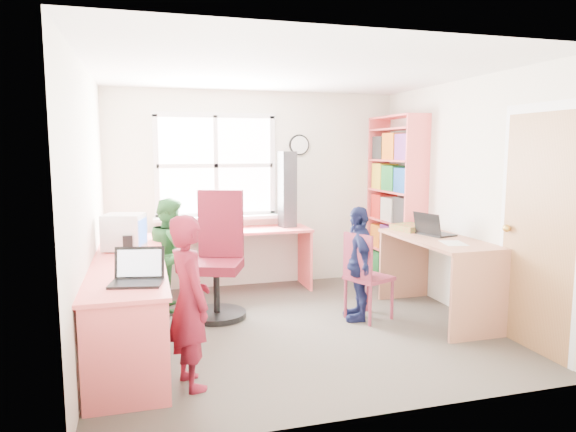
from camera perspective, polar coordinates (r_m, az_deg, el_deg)
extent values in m
cube|color=#403A32|center=(5.03, 0.79, -12.42)|extent=(3.60, 3.40, 0.02)
cube|color=white|center=(4.78, 0.85, 15.98)|extent=(3.60, 3.40, 0.02)
cube|color=silver|center=(6.41, -3.55, 2.97)|extent=(3.60, 0.02, 2.40)
cube|color=silver|center=(3.17, 9.68, -1.76)|extent=(3.60, 0.02, 2.40)
cube|color=silver|center=(4.58, -21.42, 0.67)|extent=(0.02, 3.40, 2.40)
cube|color=silver|center=(5.55, 19.04, 1.87)|extent=(0.02, 3.40, 2.40)
cube|color=white|center=(6.28, -8.01, 5.56)|extent=(1.40, 0.01, 1.20)
cube|color=white|center=(6.27, -8.01, 5.56)|extent=(1.48, 0.04, 1.28)
cube|color=#996C42|center=(4.74, 25.93, -1.81)|extent=(0.02, 0.82, 2.00)
sphere|color=gold|center=(4.97, 23.10, -1.26)|extent=(0.07, 0.07, 0.07)
cylinder|color=black|center=(6.50, 1.25, 7.90)|extent=(0.26, 0.03, 0.26)
cylinder|color=white|center=(6.48, 1.30, 7.90)|extent=(0.22, 0.01, 0.22)
cube|color=#FF6765|center=(4.74, -17.29, -4.65)|extent=(0.60, 2.70, 0.03)
cube|color=#FF6765|center=(6.13, -5.23, -1.63)|extent=(1.65, 0.56, 0.03)
cube|color=#FF6765|center=(4.83, -17.11, -9.01)|extent=(0.56, 0.03, 0.72)
cube|color=#FF6765|center=(3.58, -17.57, -14.92)|extent=(0.56, 0.03, 0.72)
cube|color=#FF6765|center=(6.11, -16.85, -5.55)|extent=(0.56, 0.03, 0.72)
cube|color=#FF6765|center=(6.39, 1.90, -4.65)|extent=(0.03, 0.52, 0.72)
cube|color=#FF6765|center=(3.92, -17.41, -12.89)|extent=(0.54, 0.45, 0.72)
cube|color=tan|center=(5.38, 16.43, -2.49)|extent=(0.66, 1.42, 0.03)
cube|color=tan|center=(4.92, 20.59, -8.47)|extent=(0.61, 0.04, 0.78)
cube|color=tan|center=(6.03, 12.77, -5.26)|extent=(0.61, 0.04, 0.78)
cube|color=#FF6765|center=(6.05, 14.07, 1.06)|extent=(0.30, 0.02, 2.10)
cube|color=#FF6765|center=(6.93, 9.97, 1.97)|extent=(0.30, 0.02, 2.10)
cube|color=#FF6765|center=(6.47, 12.13, 10.74)|extent=(0.30, 1.00, 0.02)
cube|color=#FF6765|center=(6.66, 11.65, -6.95)|extent=(0.30, 1.00, 0.02)
cube|color=#FF6765|center=(6.58, 11.73, -3.92)|extent=(0.30, 1.00, 0.02)
cube|color=#FF6765|center=(6.52, 11.82, -0.64)|extent=(0.30, 1.00, 0.02)
cube|color=#FF6765|center=(6.47, 11.91, 2.69)|extent=(0.30, 1.00, 0.02)
cube|color=#FF6765|center=(6.46, 12.00, 6.05)|extent=(0.30, 1.00, 0.02)
cube|color=#FF6765|center=(6.46, 12.10, 9.42)|extent=(0.30, 1.00, 0.02)
cube|color=red|center=(6.37, 12.93, -6.30)|extent=(0.25, 0.28, 0.27)
cube|color=#1B51A3|center=(6.64, 11.61, -5.62)|extent=(0.25, 0.30, 0.29)
cube|color=#208837|center=(6.90, 10.46, -5.03)|extent=(0.25, 0.26, 0.30)
cube|color=yellow|center=(6.29, 13.03, -2.96)|extent=(0.25, 0.28, 0.30)
cube|color=#7B3688|center=(6.57, 11.69, -2.41)|extent=(0.25, 0.30, 0.32)
cube|color=orange|center=(6.83, 10.53, -2.15)|extent=(0.25, 0.26, 0.29)
cube|color=#282828|center=(6.23, 13.14, 0.55)|extent=(0.25, 0.28, 0.32)
cube|color=silver|center=(6.51, 11.78, 0.73)|extent=(0.25, 0.30, 0.29)
cube|color=red|center=(6.78, 10.61, 1.09)|extent=(0.25, 0.26, 0.30)
cube|color=#1B51A3|center=(6.20, 13.24, 3.88)|extent=(0.25, 0.28, 0.29)
cube|color=#208837|center=(6.48, 11.87, 4.14)|extent=(0.25, 0.30, 0.30)
cube|color=yellow|center=(6.75, 10.69, 4.37)|extent=(0.25, 0.26, 0.32)
cube|color=#7B3688|center=(6.19, 13.35, 7.47)|extent=(0.25, 0.28, 0.30)
cube|color=orange|center=(6.47, 11.96, 7.58)|extent=(0.25, 0.30, 0.32)
cube|color=#282828|center=(6.74, 10.77, 7.45)|extent=(0.25, 0.26, 0.29)
cylinder|color=black|center=(5.36, -7.89, -10.77)|extent=(0.77, 0.77, 0.05)
cylinder|color=black|center=(5.29, -7.94, -8.26)|extent=(0.08, 0.08, 0.44)
cube|color=maroon|center=(5.22, -7.99, -5.57)|extent=(0.63, 0.63, 0.10)
cube|color=maroon|center=(5.37, -7.48, -0.83)|extent=(0.46, 0.25, 0.70)
cylinder|color=#8B2E41|center=(5.07, 9.11, -9.79)|extent=(0.04, 0.04, 0.41)
cylinder|color=#8B2E41|center=(5.31, 11.48, -9.04)|extent=(0.04, 0.04, 0.41)
cylinder|color=#8B2E41|center=(5.28, 6.40, -9.03)|extent=(0.04, 0.04, 0.41)
cylinder|color=#8B2E41|center=(5.52, 8.80, -8.36)|extent=(0.04, 0.04, 0.41)
cube|color=#8B2E41|center=(5.24, 9.00, -6.80)|extent=(0.51, 0.51, 0.04)
cube|color=#8B2E41|center=(5.06, 7.75, -4.53)|extent=(0.17, 0.34, 0.46)
cube|color=white|center=(5.09, -17.68, -3.56)|extent=(0.30, 0.26, 0.02)
cube|color=white|center=(5.06, -17.75, -1.66)|extent=(0.42, 0.39, 0.33)
cube|color=#3F72F2|center=(5.01, -15.82, -1.68)|extent=(0.08, 0.27, 0.24)
cube|color=black|center=(3.81, -16.50, -7.17)|extent=(0.40, 0.32, 0.02)
cube|color=black|center=(3.91, -16.17, -5.01)|extent=(0.36, 0.13, 0.23)
cube|color=white|center=(3.90, -16.20, -5.04)|extent=(0.31, 0.10, 0.19)
cube|color=black|center=(5.53, 16.11, -1.94)|extent=(0.33, 0.40, 0.02)
cube|color=black|center=(5.42, 15.19, -0.87)|extent=(0.15, 0.35, 0.23)
cube|color=#3F72F2|center=(5.43, 15.26, -0.86)|extent=(0.12, 0.31, 0.19)
cube|color=black|center=(4.92, -17.39, -3.03)|extent=(0.09, 0.09, 0.17)
cube|color=black|center=(5.43, -16.77, -2.06)|extent=(0.09, 0.09, 0.16)
cube|color=black|center=(6.24, -0.08, 2.97)|extent=(0.21, 0.20, 0.92)
cube|color=red|center=(5.77, 13.44, -1.25)|extent=(0.39, 0.39, 0.06)
cube|color=silver|center=(4.14, -15.91, -6.08)|extent=(0.28, 0.35, 0.00)
cube|color=silver|center=(5.10, 17.92, -2.89)|extent=(0.25, 0.32, 0.00)
imported|color=#2D7136|center=(6.07, -8.75, -0.30)|extent=(0.17, 0.15, 0.28)
imported|color=maroon|center=(3.76, -10.89, -9.33)|extent=(0.41, 0.52, 1.25)
imported|color=#2B6D31|center=(5.59, -12.81, -4.12)|extent=(0.46, 0.59, 1.19)
imported|color=#141940|center=(5.18, 7.82, -5.22)|extent=(0.41, 0.71, 1.14)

